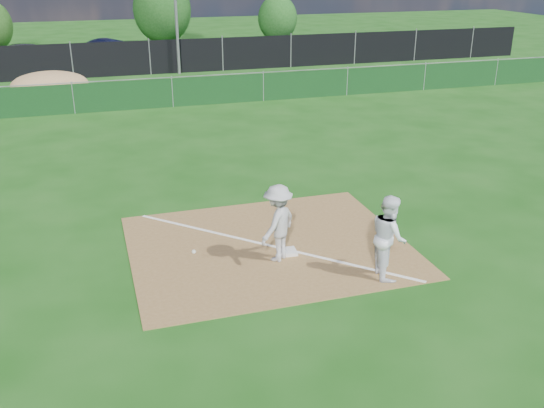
{
  "coord_description": "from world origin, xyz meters",
  "views": [
    {
      "loc": [
        -3.47,
        -10.5,
        5.93
      ],
      "look_at": [
        0.08,
        1.0,
        1.0
      ],
      "focal_mm": 40.0,
      "sensor_mm": 36.0,
      "label": 1
    }
  ],
  "objects_px": {
    "car_mid": "(114,51)",
    "car_right": "(197,50)",
    "tree_right": "(278,18)",
    "play_at_first": "(278,223)",
    "first_base": "(288,252)",
    "runner": "(389,236)",
    "car_left": "(29,55)",
    "tree_mid": "(162,10)"
  },
  "relations": [
    {
      "from": "car_mid",
      "to": "car_right",
      "type": "bearing_deg",
      "value": -116.97
    },
    {
      "from": "tree_right",
      "to": "play_at_first",
      "type": "bearing_deg",
      "value": -107.63
    },
    {
      "from": "car_right",
      "to": "tree_right",
      "type": "xyz_separation_m",
      "value": [
        7.11,
        5.93,
        1.14
      ]
    },
    {
      "from": "first_base",
      "to": "car_right",
      "type": "distance_m",
      "value": 27.05
    },
    {
      "from": "play_at_first",
      "to": "runner",
      "type": "bearing_deg",
      "value": -34.1
    },
    {
      "from": "tree_right",
      "to": "runner",
      "type": "bearing_deg",
      "value": -104.1
    },
    {
      "from": "car_right",
      "to": "tree_right",
      "type": "bearing_deg",
      "value": -54.85
    },
    {
      "from": "runner",
      "to": "car_left",
      "type": "height_order",
      "value": "runner"
    },
    {
      "from": "car_mid",
      "to": "first_base",
      "type": "bearing_deg",
      "value": 159.77
    },
    {
      "from": "tree_mid",
      "to": "tree_right",
      "type": "height_order",
      "value": "tree_mid"
    },
    {
      "from": "car_left",
      "to": "play_at_first",
      "type": "bearing_deg",
      "value": -147.71
    },
    {
      "from": "first_base",
      "to": "play_at_first",
      "type": "height_order",
      "value": "play_at_first"
    },
    {
      "from": "play_at_first",
      "to": "tree_right",
      "type": "xyz_separation_m",
      "value": [
        10.48,
        32.98,
        0.9
      ]
    },
    {
      "from": "first_base",
      "to": "runner",
      "type": "height_order",
      "value": "runner"
    },
    {
      "from": "first_base",
      "to": "runner",
      "type": "bearing_deg",
      "value": -42.16
    },
    {
      "from": "car_mid",
      "to": "car_right",
      "type": "xyz_separation_m",
      "value": [
        4.98,
        -0.24,
        -0.11
      ]
    },
    {
      "from": "car_left",
      "to": "car_mid",
      "type": "bearing_deg",
      "value": -69.02
    },
    {
      "from": "runner",
      "to": "tree_right",
      "type": "height_order",
      "value": "tree_right"
    },
    {
      "from": "first_base",
      "to": "car_left",
      "type": "xyz_separation_m",
      "value": [
        -6.64,
        26.95,
        0.64
      ]
    },
    {
      "from": "tree_mid",
      "to": "tree_right",
      "type": "xyz_separation_m",
      "value": [
        8.2,
        -1.06,
        -0.73
      ]
    },
    {
      "from": "car_right",
      "to": "tree_right",
      "type": "distance_m",
      "value": 9.33
    },
    {
      "from": "play_at_first",
      "to": "tree_right",
      "type": "bearing_deg",
      "value": 72.37
    },
    {
      "from": "play_at_first",
      "to": "tree_mid",
      "type": "height_order",
      "value": "tree_mid"
    },
    {
      "from": "play_at_first",
      "to": "car_mid",
      "type": "height_order",
      "value": "play_at_first"
    },
    {
      "from": "car_mid",
      "to": "tree_right",
      "type": "distance_m",
      "value": 13.4
    },
    {
      "from": "car_right",
      "to": "tree_mid",
      "type": "relative_size",
      "value": 0.85
    },
    {
      "from": "car_right",
      "to": "tree_mid",
      "type": "distance_m",
      "value": 7.32
    },
    {
      "from": "first_base",
      "to": "car_right",
      "type": "relative_size",
      "value": 0.09
    },
    {
      "from": "tree_mid",
      "to": "car_left",
      "type": "bearing_deg",
      "value": -141.34
    },
    {
      "from": "first_base",
      "to": "car_left",
      "type": "distance_m",
      "value": 27.77
    },
    {
      "from": "car_mid",
      "to": "car_right",
      "type": "distance_m",
      "value": 4.99
    },
    {
      "from": "runner",
      "to": "car_right",
      "type": "xyz_separation_m",
      "value": [
        1.49,
        28.31,
        -0.25
      ]
    },
    {
      "from": "car_mid",
      "to": "car_left",
      "type": "bearing_deg",
      "value": 67.66
    },
    {
      "from": "runner",
      "to": "car_mid",
      "type": "xyz_separation_m",
      "value": [
        -3.49,
        28.55,
        -0.14
      ]
    },
    {
      "from": "car_right",
      "to": "car_left",
      "type": "bearing_deg",
      "value": 84.8
    },
    {
      "from": "runner",
      "to": "tree_right",
      "type": "bearing_deg",
      "value": -4.1
    },
    {
      "from": "first_base",
      "to": "car_left",
      "type": "height_order",
      "value": "car_left"
    },
    {
      "from": "car_mid",
      "to": "tree_mid",
      "type": "bearing_deg",
      "value": -54.17
    },
    {
      "from": "play_at_first",
      "to": "car_mid",
      "type": "distance_m",
      "value": 27.33
    },
    {
      "from": "tree_mid",
      "to": "runner",
      "type": "bearing_deg",
      "value": -90.66
    },
    {
      "from": "play_at_first",
      "to": "car_right",
      "type": "distance_m",
      "value": 27.25
    },
    {
      "from": "play_at_first",
      "to": "car_right",
      "type": "relative_size",
      "value": 0.61
    }
  ]
}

